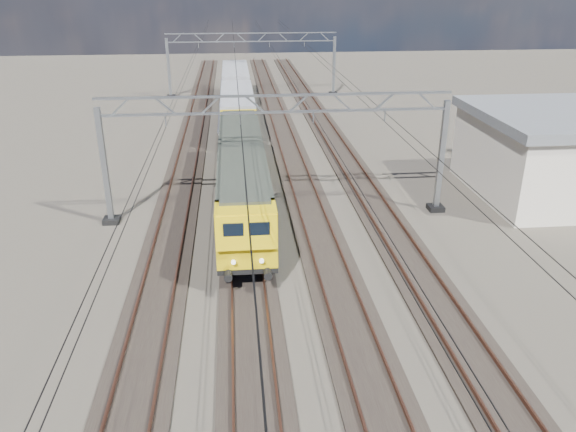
{
  "coord_description": "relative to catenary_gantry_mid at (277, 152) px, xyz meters",
  "views": [
    {
      "loc": [
        -2.35,
        -26.1,
        12.94
      ],
      "look_at": [
        0.05,
        -1.61,
        2.4
      ],
      "focal_mm": 35.0,
      "sensor_mm": 36.0,
      "label": 1
    }
  ],
  "objects": [
    {
      "name": "locomotive",
      "position": [
        -2.0,
        1.36,
        -1.58
      ],
      "size": [
        2.76,
        21.1,
        3.62
      ],
      "color": "black",
      "rests_on": "ground"
    },
    {
      "name": "track_loco",
      "position": [
        -2.0,
        -4.0,
        -3.83
      ],
      "size": [
        2.6,
        140.0,
        0.3
      ],
      "color": "black",
      "rests_on": "ground"
    },
    {
      "name": "catenary_gantry_far",
      "position": [
        0.0,
        36.0,
        0.0
      ],
      "size": [
        19.9,
        0.9,
        7.11
      ],
      "color": "gray",
      "rests_on": "ground"
    },
    {
      "name": "hopper_wagon_lead",
      "position": [
        -2.0,
        19.05,
        -1.67
      ],
      "size": [
        3.38,
        13.0,
        3.25
      ],
      "color": "black",
      "rests_on": "ground"
    },
    {
      "name": "track_inner_east",
      "position": [
        2.0,
        -4.0,
        -3.83
      ],
      "size": [
        2.6,
        140.0,
        0.3
      ],
      "color": "black",
      "rests_on": "ground"
    },
    {
      "name": "track_outer_east",
      "position": [
        6.0,
        -4.0,
        -3.83
      ],
      "size": [
        2.6,
        140.0,
        0.3
      ],
      "color": "black",
      "rests_on": "ground"
    },
    {
      "name": "hopper_wagon_mid",
      "position": [
        -2.0,
        33.25,
        -1.67
      ],
      "size": [
        3.38,
        13.0,
        3.25
      ],
      "color": "black",
      "rests_on": "ground"
    },
    {
      "name": "ground",
      "position": [
        -0.0,
        -4.0,
        -3.91
      ],
      "size": [
        160.0,
        160.0,
        0.0
      ],
      "primitive_type": "plane",
      "color": "#2A251F",
      "rests_on": "ground"
    },
    {
      "name": "overhead_wires",
      "position": [
        -0.0,
        4.0,
        1.84
      ],
      "size": [
        12.03,
        140.0,
        0.53
      ],
      "color": "black",
      "rests_on": "ground"
    },
    {
      "name": "track_outer_west",
      "position": [
        -6.0,
        -4.0,
        -3.83
      ],
      "size": [
        2.6,
        140.0,
        0.3
      ],
      "color": "black",
      "rests_on": "ground"
    },
    {
      "name": "catenary_gantry_mid",
      "position": [
        0.0,
        0.0,
        0.0
      ],
      "size": [
        19.9,
        0.9,
        7.11
      ],
      "color": "gray",
      "rests_on": "ground"
    }
  ]
}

